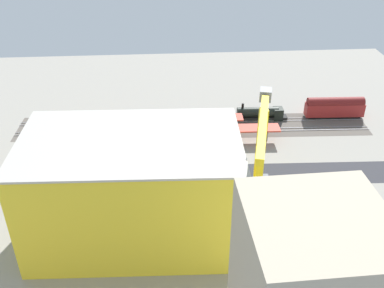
{
  "coord_description": "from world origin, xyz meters",
  "views": [
    {
      "loc": [
        7.94,
        91.21,
        61.97
      ],
      "look_at": [
        1.65,
        0.63,
        6.33
      ],
      "focal_mm": 41.94,
      "sensor_mm": 36.0,
      "label": 1
    }
  ],
  "objects_px": {
    "freight_coach_far": "(162,123)",
    "parked_car_3": "(169,183)",
    "passenger_coach": "(335,107)",
    "platform_canopy_far": "(143,119)",
    "locomotive": "(262,114)",
    "street_tree_0": "(124,149)",
    "tower_crane": "(259,168)",
    "box_truck_1": "(180,174)",
    "parked_car_0": "(263,179)",
    "construction_building": "(133,190)",
    "platform_canopy_near": "(166,130)",
    "parked_car_2": "(203,181)",
    "parked_car_1": "(234,179)",
    "box_truck_0": "(81,180)",
    "street_tree_1": "(88,151)",
    "parked_car_5": "(105,186)",
    "parked_car_7": "(38,189)",
    "traffic_light": "(123,151)",
    "parked_car_6": "(70,186)",
    "street_tree_2": "(204,151)",
    "parked_car_4": "(136,184)"
  },
  "relations": [
    {
      "from": "street_tree_2",
      "to": "freight_coach_far",
      "type": "bearing_deg",
      "value": -59.96
    },
    {
      "from": "parked_car_1",
      "to": "tower_crane",
      "type": "relative_size",
      "value": 0.14
    },
    {
      "from": "parked_car_3",
      "to": "box_truck_1",
      "type": "height_order",
      "value": "box_truck_1"
    },
    {
      "from": "parked_car_7",
      "to": "traffic_light",
      "type": "xyz_separation_m",
      "value": [
        -18.62,
        -8.5,
        3.8
      ]
    },
    {
      "from": "freight_coach_far",
      "to": "parked_car_5",
      "type": "relative_size",
      "value": 4.34
    },
    {
      "from": "passenger_coach",
      "to": "platform_canopy_far",
      "type": "bearing_deg",
      "value": 4.52
    },
    {
      "from": "parked_car_0",
      "to": "street_tree_0",
      "type": "height_order",
      "value": "street_tree_0"
    },
    {
      "from": "box_truck_1",
      "to": "parked_car_7",
      "type": "bearing_deg",
      "value": 4.04
    },
    {
      "from": "parked_car_6",
      "to": "construction_building",
      "type": "xyz_separation_m",
      "value": [
        -15.69,
        15.32,
        9.83
      ]
    },
    {
      "from": "platform_canopy_near",
      "to": "passenger_coach",
      "type": "bearing_deg",
      "value": -167.45
    },
    {
      "from": "tower_crane",
      "to": "box_truck_1",
      "type": "height_order",
      "value": "tower_crane"
    },
    {
      "from": "street_tree_2",
      "to": "parked_car_1",
      "type": "bearing_deg",
      "value": 131.76
    },
    {
      "from": "passenger_coach",
      "to": "parked_car_7",
      "type": "bearing_deg",
      "value": 21.22
    },
    {
      "from": "platform_canopy_far",
      "to": "parked_car_3",
      "type": "bearing_deg",
      "value": 103.62
    },
    {
      "from": "passenger_coach",
      "to": "parked_car_5",
      "type": "height_order",
      "value": "passenger_coach"
    },
    {
      "from": "platform_canopy_far",
      "to": "box_truck_1",
      "type": "bearing_deg",
      "value": 110.66
    },
    {
      "from": "passenger_coach",
      "to": "parked_car_5",
      "type": "distance_m",
      "value": 70.49
    },
    {
      "from": "passenger_coach",
      "to": "street_tree_2",
      "type": "bearing_deg",
      "value": 29.63
    },
    {
      "from": "platform_canopy_far",
      "to": "tower_crane",
      "type": "distance_m",
      "value": 52.11
    },
    {
      "from": "locomotive",
      "to": "street_tree_0",
      "type": "height_order",
      "value": "street_tree_0"
    },
    {
      "from": "parked_car_6",
      "to": "parked_car_5",
      "type": "bearing_deg",
      "value": 176.34
    },
    {
      "from": "parked_car_1",
      "to": "tower_crane",
      "type": "bearing_deg",
      "value": 91.78
    },
    {
      "from": "platform_canopy_near",
      "to": "platform_canopy_far",
      "type": "bearing_deg",
      "value": -46.45
    },
    {
      "from": "locomotive",
      "to": "tower_crane",
      "type": "distance_m",
      "value": 53.33
    },
    {
      "from": "parked_car_0",
      "to": "street_tree_2",
      "type": "bearing_deg",
      "value": -29.98
    },
    {
      "from": "construction_building",
      "to": "tower_crane",
      "type": "bearing_deg",
      "value": 171.36
    },
    {
      "from": "street_tree_1",
      "to": "tower_crane",
      "type": "bearing_deg",
      "value": 140.72
    },
    {
      "from": "passenger_coach",
      "to": "box_truck_1",
      "type": "relative_size",
      "value": 1.73
    },
    {
      "from": "platform_canopy_near",
      "to": "street_tree_2",
      "type": "distance_m",
      "value": 14.91
    },
    {
      "from": "platform_canopy_far",
      "to": "box_truck_0",
      "type": "distance_m",
      "value": 28.3
    },
    {
      "from": "locomotive",
      "to": "traffic_light",
      "type": "relative_size",
      "value": 2.12
    },
    {
      "from": "street_tree_0",
      "to": "platform_canopy_far",
      "type": "bearing_deg",
      "value": -102.08
    },
    {
      "from": "passenger_coach",
      "to": "parked_car_5",
      "type": "xyz_separation_m",
      "value": [
        63.46,
        30.59,
        -2.49
      ]
    },
    {
      "from": "freight_coach_far",
      "to": "parked_car_3",
      "type": "relative_size",
      "value": 4.42
    },
    {
      "from": "tower_crane",
      "to": "traffic_light",
      "type": "bearing_deg",
      "value": -46.3
    },
    {
      "from": "street_tree_1",
      "to": "street_tree_2",
      "type": "height_order",
      "value": "street_tree_1"
    },
    {
      "from": "parked_car_4",
      "to": "platform_canopy_far",
      "type": "bearing_deg",
      "value": -92.69
    },
    {
      "from": "platform_canopy_near",
      "to": "parked_car_2",
      "type": "bearing_deg",
      "value": 112.35
    },
    {
      "from": "platform_canopy_far",
      "to": "tower_crane",
      "type": "height_order",
      "value": "tower_crane"
    },
    {
      "from": "parked_car_1",
      "to": "construction_building",
      "type": "relative_size",
      "value": 0.11
    },
    {
      "from": "parked_car_4",
      "to": "parked_car_7",
      "type": "xyz_separation_m",
      "value": [
        21.81,
        0.35,
        -0.02
      ]
    },
    {
      "from": "parked_car_3",
      "to": "tower_crane",
      "type": "relative_size",
      "value": 0.15
    },
    {
      "from": "parked_car_0",
      "to": "tower_crane",
      "type": "relative_size",
      "value": 0.15
    },
    {
      "from": "parked_car_4",
      "to": "street_tree_0",
      "type": "bearing_deg",
      "value": -70.25
    },
    {
      "from": "platform_canopy_far",
      "to": "freight_coach_far",
      "type": "xyz_separation_m",
      "value": [
        -5.23,
        1.32,
        -0.63
      ]
    },
    {
      "from": "construction_building",
      "to": "locomotive",
      "type": "bearing_deg",
      "value": -125.35
    },
    {
      "from": "parked_car_7",
      "to": "platform_canopy_far",
      "type": "bearing_deg",
      "value": -131.48
    },
    {
      "from": "street_tree_1",
      "to": "traffic_light",
      "type": "relative_size",
      "value": 0.98
    },
    {
      "from": "platform_canopy_near",
      "to": "traffic_light",
      "type": "height_order",
      "value": "traffic_light"
    },
    {
      "from": "street_tree_0",
      "to": "street_tree_1",
      "type": "distance_m",
      "value": 9.15
    }
  ]
}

